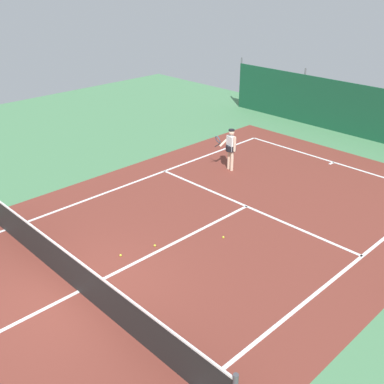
# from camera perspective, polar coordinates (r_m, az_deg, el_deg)

# --- Properties ---
(ground_plane) EXTENTS (36.00, 36.00, 0.00)m
(ground_plane) POSITION_cam_1_polar(r_m,az_deg,el_deg) (12.00, -13.64, -11.75)
(ground_plane) COLOR #4C8456
(court_surface) EXTENTS (11.02, 26.60, 0.01)m
(court_surface) POSITION_cam_1_polar(r_m,az_deg,el_deg) (12.00, -13.64, -11.74)
(court_surface) COLOR brown
(court_surface) RESTS_ON ground
(tennis_net) EXTENTS (10.12, 0.10, 1.10)m
(tennis_net) POSITION_cam_1_polar(r_m,az_deg,el_deg) (11.70, -13.90, -9.77)
(tennis_net) COLOR black
(tennis_net) RESTS_ON ground
(back_fence) EXTENTS (16.30, 0.98, 2.70)m
(back_fence) POSITION_cam_1_polar(r_m,az_deg,el_deg) (23.08, 22.29, 7.61)
(back_fence) COLOR #14472D
(back_fence) RESTS_ON ground
(tennis_player) EXTENTS (0.80, 0.68, 1.64)m
(tennis_player) POSITION_cam_1_polar(r_m,az_deg,el_deg) (17.95, 4.74, 5.57)
(tennis_player) COLOR beige
(tennis_player) RESTS_ON ground
(tennis_ball_near_player) EXTENTS (0.07, 0.07, 0.07)m
(tennis_ball_near_player) POSITION_cam_1_polar(r_m,az_deg,el_deg) (13.36, -4.57, -6.54)
(tennis_ball_near_player) COLOR #CCDB33
(tennis_ball_near_player) RESTS_ON ground
(tennis_ball_midcourt) EXTENTS (0.07, 0.07, 0.07)m
(tennis_ball_midcourt) POSITION_cam_1_polar(r_m,az_deg,el_deg) (13.06, -8.73, -7.66)
(tennis_ball_midcourt) COLOR #CCDB33
(tennis_ball_midcourt) RESTS_ON ground
(tennis_ball_by_sideline) EXTENTS (0.07, 0.07, 0.07)m
(tennis_ball_by_sideline) POSITION_cam_1_polar(r_m,az_deg,el_deg) (13.73, 3.85, -5.54)
(tennis_ball_by_sideline) COLOR #CCDB33
(tennis_ball_by_sideline) RESTS_ON ground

